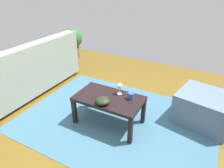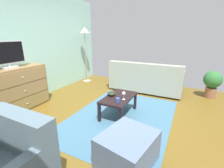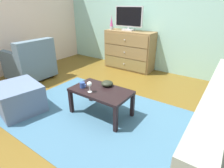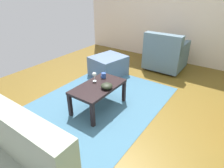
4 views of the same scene
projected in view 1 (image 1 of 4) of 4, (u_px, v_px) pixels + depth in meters
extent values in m
cube|color=brown|center=(123.00, 134.00, 2.58)|extent=(5.74, 5.08, 0.05)
cube|color=#3C6580|center=(117.00, 120.00, 2.81)|extent=(2.60, 1.90, 0.01)
cube|color=black|center=(130.00, 131.00, 2.33)|extent=(0.05, 0.05, 0.37)
cube|color=black|center=(74.00, 112.00, 2.67)|extent=(0.05, 0.05, 0.37)
cube|color=black|center=(143.00, 111.00, 2.68)|extent=(0.05, 0.05, 0.37)
cube|color=black|center=(92.00, 96.00, 3.01)|extent=(0.05, 0.05, 0.37)
cube|color=black|center=(109.00, 99.00, 2.58)|extent=(0.87, 0.50, 0.04)
cylinder|color=silver|center=(120.00, 94.00, 2.64)|extent=(0.06, 0.06, 0.00)
cylinder|color=silver|center=(120.00, 91.00, 2.62)|extent=(0.01, 0.01, 0.09)
sphere|color=silver|center=(120.00, 86.00, 2.58)|extent=(0.07, 0.07, 0.07)
cylinder|color=#2F4E9E|center=(131.00, 96.00, 2.51)|extent=(0.08, 0.08, 0.08)
torus|color=#2F4E9E|center=(127.00, 95.00, 2.53)|extent=(0.05, 0.01, 0.05)
ellipsoid|color=#24291C|center=(103.00, 101.00, 2.42)|extent=(0.18, 0.18, 0.08)
cylinder|color=#332319|center=(49.00, 66.00, 4.42)|extent=(0.05, 0.05, 0.05)
cylinder|color=#332319|center=(74.00, 73.00, 4.14)|extent=(0.05, 0.05, 0.05)
cube|color=#959D8D|center=(23.00, 77.00, 3.45)|extent=(0.85, 2.04, 0.38)
cube|color=#959D8D|center=(32.00, 58.00, 3.12)|extent=(0.20, 2.04, 0.44)
cube|color=#959D8D|center=(58.00, 46.00, 4.05)|extent=(0.81, 0.12, 0.20)
cylinder|color=tan|center=(15.00, 58.00, 3.53)|extent=(0.16, 0.40, 0.16)
cube|color=slate|center=(205.00, 108.00, 2.69)|extent=(0.81, 0.73, 0.42)
cylinder|color=brown|center=(74.00, 52.00, 4.89)|extent=(0.26, 0.26, 0.28)
sphere|color=#2D6B33|center=(73.00, 38.00, 4.72)|extent=(0.44, 0.44, 0.44)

